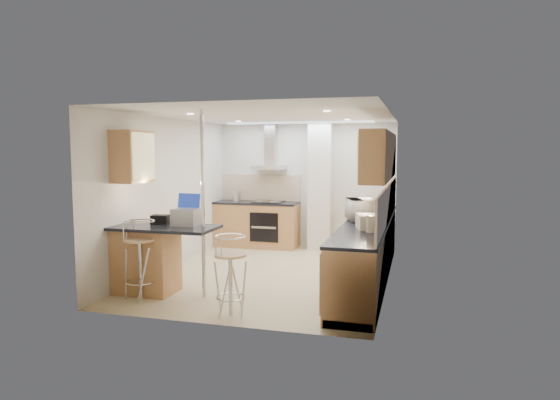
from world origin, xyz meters
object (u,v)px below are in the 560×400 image
(laptop, at_px, (186,217))
(bar_stool_near, at_px, (140,260))
(bar_stool_end, at_px, (230,275))
(microwave, at_px, (361,210))
(bread_bin, at_px, (369,222))

(laptop, bearing_deg, bar_stool_near, -136.79)
(bar_stool_near, distance_m, bar_stool_end, 1.41)
(microwave, height_order, bar_stool_end, microwave)
(microwave, relative_size, bar_stool_near, 0.55)
(microwave, height_order, bar_stool_near, microwave)
(microwave, bearing_deg, bar_stool_near, 105.06)
(laptop, relative_size, bread_bin, 0.92)
(microwave, height_order, laptop, microwave)
(laptop, relative_size, bar_stool_end, 0.35)
(laptop, distance_m, bar_stool_end, 1.30)
(bar_stool_end, relative_size, bread_bin, 2.62)
(bread_bin, bearing_deg, bar_stool_end, -156.89)
(bread_bin, bearing_deg, laptop, 175.75)
(microwave, relative_size, bar_stool_end, 0.60)
(bar_stool_end, xyz_separation_m, bread_bin, (1.50, 1.22, 0.53))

